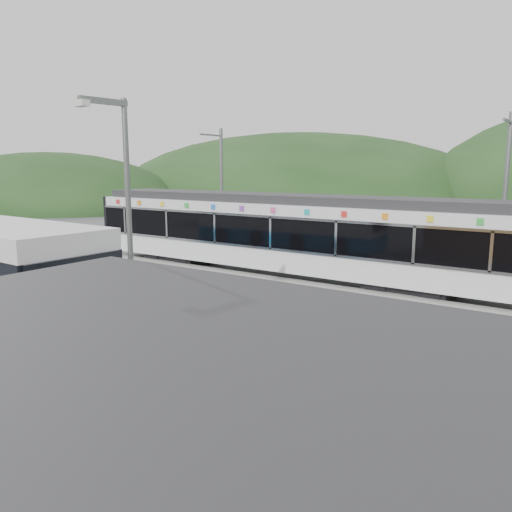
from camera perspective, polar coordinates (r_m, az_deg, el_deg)
The scene contains 9 objects.
ground at distance 17.07m, azimuth -3.30°, elevation -6.66°, with size 120.00×120.00×0.00m, color #4C4C4F.
hills at distance 19.23m, azimuth 21.83°, elevation -5.47°, with size 146.00×149.00×26.00m.
platform at distance 19.65m, azimuth 2.61°, elevation -3.98°, with size 26.00×3.20×0.30m, color #9E9E99.
yellow_line at distance 18.55m, azimuth 0.49°, elevation -4.31°, with size 26.00×0.10×0.01m, color yellow.
train at distance 22.41m, azimuth 2.71°, elevation 2.74°, with size 20.44×3.01×3.74m.
catenary_mast_west at distance 27.44m, azimuth -4.00°, elevation 7.37°, with size 0.18×1.80×7.00m.
catenary_mast_east at distance 21.72m, azimuth 26.49°, elevation 5.68°, with size 0.18×1.80×7.00m.
station_shelter at distance 6.54m, azimuth -10.67°, elevation -20.82°, with size 9.20×6.20×3.00m.
lamp_post at distance 11.05m, azimuth -14.79°, elevation 3.83°, with size 0.37×1.12×6.32m.
Camera 1 is at (10.05, -12.91, 4.88)m, focal length 35.00 mm.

